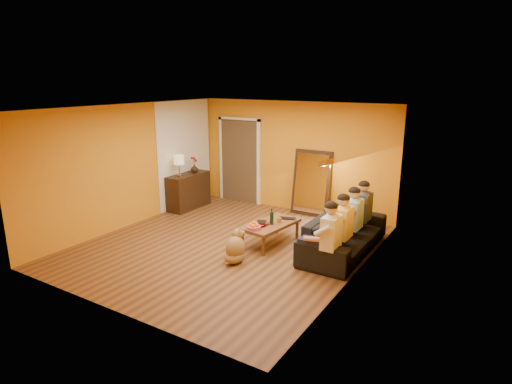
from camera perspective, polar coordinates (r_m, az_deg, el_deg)
The scene contains 27 objects.
room_shell at distance 8.17m, azimuth -2.57°, elevation 2.16°, with size 5.00×5.50×2.60m.
white_accent at distance 10.74m, azimuth -9.47°, elevation 5.07°, with size 0.02×1.90×2.58m, color white.
doorway_recess at distance 11.04m, azimuth -1.85°, elevation 4.22°, with size 1.06×0.30×2.10m, color #3F2D19.
door_jamb_left at distance 11.27m, azimuth -4.62°, elevation 4.39°, with size 0.08×0.06×2.20m, color white.
door_jamb_right at distance 10.64m, azimuth 0.36°, elevation 3.82°, with size 0.08×0.06×2.20m, color white.
door_header at distance 10.80m, azimuth -2.26°, elevation 9.70°, with size 1.22×0.06×0.08m, color white.
mirror_frame at distance 9.97m, azimuth 7.41°, elevation 1.21°, with size 0.92×0.06×1.52m, color #321D10.
mirror_glass at distance 9.93m, azimuth 7.32°, elevation 1.16°, with size 0.78×0.02×1.36m, color white.
sideboard at distance 10.62m, azimuth -8.97°, elevation 0.14°, with size 0.44×1.18×0.85m, color #321D10.
table_lamp at distance 10.25m, azimuth -10.21°, elevation 3.45°, with size 0.24×0.24×0.51m, color beige, non-canonical shape.
sofa at distance 8.05m, azimuth 11.68°, elevation -5.48°, with size 0.92×2.35×0.68m, color black.
coffee_table at distance 8.28m, azimuth 1.95°, elevation -5.53°, with size 0.62×1.22×0.42m, color brown, non-canonical shape.
floor_lamp at distance 9.25m, azimuth 9.79°, elevation -0.22°, with size 0.30×0.24×1.44m, color #AE7A33, non-canonical shape.
dog at distance 7.47m, azimuth -2.77°, elevation -7.18°, with size 0.32×0.50×0.59m, color #AA7C4D, non-canonical shape.
person_far_left at distance 7.03m, azimuth 9.96°, elevation -6.10°, with size 0.70×0.44×1.22m, color silver, non-canonical shape.
person_mid_left at distance 7.51m, azimuth 11.53°, elevation -4.78°, with size 0.70×0.44×1.22m, color #FBC853, non-canonical shape.
person_mid_right at distance 8.01m, azimuth 12.91°, elevation -3.61°, with size 0.70×0.44×1.22m, color #98BDEC, non-canonical shape.
person_far_right at distance 8.51m, azimuth 14.12°, elevation -2.58°, with size 0.70×0.44×1.22m, color #38393E, non-canonical shape.
fruit_bowl at distance 7.87m, azimuth -0.29°, elevation -4.40°, with size 0.26×0.26×0.16m, color #D34A73, non-canonical shape.
wine_bottle at distance 8.10m, azimuth 2.11°, elevation -3.28°, with size 0.07×0.07×0.31m, color black.
tumbler at distance 8.24m, azimuth 3.11°, elevation -3.78°, with size 0.09×0.09×0.09m, color #B27F3F.
laptop at distance 8.42m, azimuth 4.22°, elevation -3.61°, with size 0.33×0.21×0.03m, color black.
book_lower at distance 8.13m, azimuth 0.16°, elevation -4.27°, with size 0.17×0.23×0.02m, color #321D10.
book_mid at distance 8.13m, azimuth 0.26°, elevation -4.12°, with size 0.19×0.26×0.02m, color #A11312.
book_upper at distance 8.11m, azimuth 0.12°, elevation -4.01°, with size 0.17×0.23×0.02m, color black.
vase at distance 10.69m, azimuth -8.22°, elevation 3.15°, with size 0.19×0.19×0.20m, color #321D10.
flowers at distance 10.64m, azimuth -8.26°, elevation 4.29°, with size 0.17×0.17×0.39m, color #A11312, non-canonical shape.
Camera 1 is at (4.48, -6.22, 3.11)m, focal length 30.00 mm.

